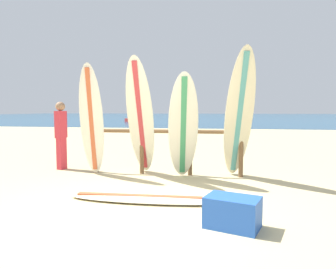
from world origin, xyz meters
The scene contains 11 objects.
ground_plane centered at (0.00, 0.00, 0.00)m, with size 120.00×120.00×0.00m, color #CCB784.
ocean_water centered at (0.00, 58.00, 0.00)m, with size 120.00×80.00×0.01m, color navy.
surfboard_rack centered at (0.09, 2.39, 0.67)m, with size 3.18×0.09×1.06m.
surfboard_leaning_far_left centered at (-1.38, 2.04, 1.14)m, with size 0.55×0.61×2.28m.
surfboard_leaning_left centered at (-0.38, 2.13, 1.18)m, with size 0.58×1.17×2.36m.
surfboard_leaning_center_left centered at (0.51, 1.97, 1.02)m, with size 0.71×0.91×2.05m.
surfboard_leaning_center centered at (1.56, 2.14, 1.24)m, with size 0.71×1.23×2.48m.
surfboard_lying_on_sand centered at (0.25, 0.55, 0.04)m, with size 2.61×0.66×0.08m.
beachgoer_standing centered at (-2.35, 2.56, 0.85)m, with size 0.21×0.27×1.54m.
small_boat_offshore centered at (-8.25, 28.75, 0.26)m, with size 2.50×2.91×0.71m.
cooler_box centered at (1.35, -0.33, 0.18)m, with size 0.60×0.40×0.36m, color blue.
Camera 1 is at (1.19, -3.83, 1.36)m, focal length 32.63 mm.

